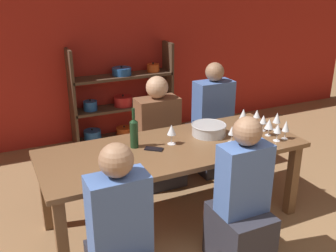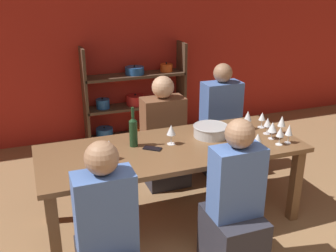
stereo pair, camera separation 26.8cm
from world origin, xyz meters
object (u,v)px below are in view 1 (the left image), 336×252
wine_glass_red_c (172,130)px  person_near_a (241,213)px  dining_table (173,156)px  shelf_unit (122,103)px  person_near_b (121,249)px  wine_glass_empty_e (232,131)px  cell_phone (154,149)px  wine_glass_red_b (112,148)px  wine_glass_red_a (269,124)px  person_far_b (158,144)px  wine_bottle_green (134,132)px  wine_glass_white_b (257,114)px  wine_glass_empty_a (263,120)px  wine_glass_empty_f (243,114)px  wine_glass_white_a (278,129)px  mixing_bowl (209,129)px  wine_glass_empty_d (257,135)px  wine_glass_empty_c (286,126)px  person_far_a (212,131)px

wine_glass_red_c → person_near_a: size_ratio=0.15×
dining_table → shelf_unit: bearing=83.3°
person_near_a → person_near_b: (-0.93, -0.01, -0.01)m
wine_glass_empty_e → cell_phone: 0.69m
wine_glass_red_b → person_near_b: size_ratio=0.14×
wine_glass_red_a → person_far_b: size_ratio=0.14×
cell_phone → person_near_b: (-0.55, -0.74, -0.29)m
person_near_a → person_near_b: size_ratio=1.02×
wine_bottle_green → person_near_b: bearing=-116.5°
person_far_b → person_near_a: bearing=90.7°
wine_glass_white_b → wine_glass_red_c: 0.94m
wine_glass_white_b → person_far_b: bearing=140.7°
wine_glass_red_c → person_far_b: person_far_b is taller
wine_glass_empty_a → wine_glass_empty_f: (-0.11, 0.17, 0.02)m
person_near_a → wine_glass_empty_a: bearing=44.5°
wine_bottle_green → wine_glass_empty_e: (0.79, -0.26, -0.03)m
wine_glass_empty_e → wine_glass_red_c: wine_glass_red_c is taller
wine_glass_empty_e → wine_glass_red_a: bearing=-1.3°
wine_glass_white_a → person_near_b: bearing=-164.2°
mixing_bowl → wine_glass_red_c: size_ratio=1.80×
shelf_unit → wine_bottle_green: shelf_unit is taller
wine_glass_empty_d → wine_glass_red_a: bearing=32.4°
wine_glass_red_c → wine_glass_empty_c: bearing=-18.9°
wine_glass_empty_e → person_far_a: bearing=67.9°
wine_glass_empty_d → person_near_b: (-1.36, -0.43, -0.39)m
mixing_bowl → wine_glass_empty_e: bearing=-69.4°
person_near_b → wine_glass_empty_d: bearing=17.4°
wine_glass_red_b → wine_glass_empty_c: bearing=-8.0°
wine_bottle_green → wine_glass_red_a: size_ratio=2.19×
person_far_b → wine_glass_red_b: bearing=48.0°
mixing_bowl → wine_glass_white_b: 0.55m
wine_glass_red_a → person_far_a: 0.97m
wine_glass_empty_a → wine_glass_white_b: bearing=74.1°
wine_glass_empty_c → person_near_a: 0.96m
wine_glass_red_a → cell_phone: bearing=171.6°
wine_glass_empty_d → wine_glass_empty_f: size_ratio=0.81×
wine_glass_white_b → wine_glass_empty_f: size_ratio=0.84×
person_near_a → wine_glass_red_b: bearing=138.7°
wine_glass_white_a → wine_glass_red_a: bearing=83.5°
wine_glass_white_b → wine_glass_empty_e: wine_glass_white_b is taller
wine_glass_red_a → wine_glass_empty_f: size_ratio=0.88×
shelf_unit → wine_glass_white_a: bearing=-74.8°
person_near_b → wine_glass_white_a: bearing=15.8°
shelf_unit → wine_glass_empty_d: shelf_unit is taller
wine_glass_red_b → cell_phone: 0.40m
wine_glass_red_a → wine_glass_empty_e: wine_glass_red_a is taller
wine_glass_empty_d → person_far_b: person_far_b is taller
wine_glass_white_b → person_near_b: size_ratio=0.13×
wine_glass_white_a → person_near_a: (-0.66, -0.44, -0.39)m
wine_bottle_green → cell_phone: size_ratio=2.13×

